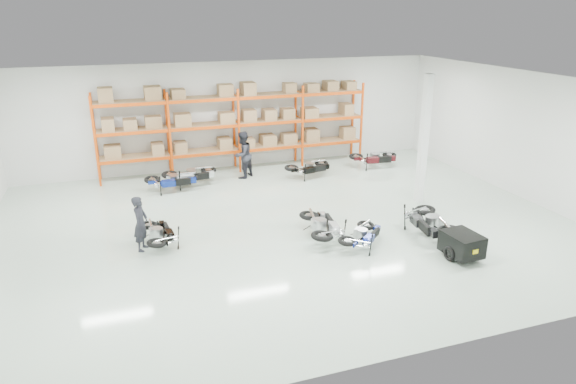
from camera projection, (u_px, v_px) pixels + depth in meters
name	position (u px, v px, depth m)	size (l,w,h in m)	color
room	(286.00, 157.00, 15.63)	(18.00, 18.00, 18.00)	#B0C4B1
pallet_rack	(236.00, 117.00, 21.37)	(11.28, 0.98, 3.62)	#D5450B
structural_column	(424.00, 140.00, 17.66)	(0.25, 0.25, 4.50)	white
moto_blue_centre	(363.00, 232.00, 14.73)	(0.70, 1.57, 0.96)	#081251
moto_silver_left	(323.00, 222.00, 15.19)	(0.83, 1.86, 1.14)	#B4B6BB
moto_black_far_left	(159.00, 230.00, 14.81)	(0.72, 1.62, 0.99)	black
moto_touring_right	(429.00, 217.00, 15.43)	(0.87, 1.96, 1.20)	black
trailer	(462.00, 244.00, 14.07)	(0.92, 1.75, 0.73)	black
moto_back_a	(173.00, 177.00, 19.32)	(0.79, 1.78, 1.09)	navy
moto_back_b	(190.00, 172.00, 19.90)	(0.82, 1.85, 1.13)	silver
moto_back_c	(309.00, 165.00, 20.93)	(0.76, 1.71, 1.04)	black
moto_back_d	(375.00, 155.00, 22.20)	(0.81, 1.83, 1.12)	#450D12
person_left	(141.00, 223.00, 14.47)	(0.59, 0.39, 1.61)	black
person_back	(243.00, 155.00, 20.72)	(0.93, 0.72, 1.91)	#21212A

